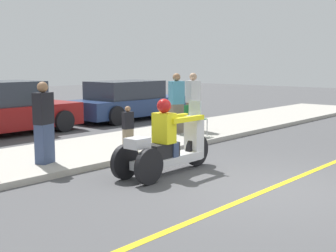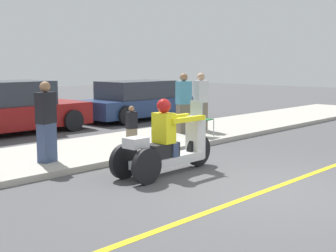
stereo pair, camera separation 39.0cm
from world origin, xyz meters
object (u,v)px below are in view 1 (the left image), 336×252
object	(u,v)px
spectator_by_tree	(176,104)
folding_chair_curbside	(192,117)
spectator_mid_group	(128,129)
parked_car_lot_right	(129,101)
parked_car_lot_far	(1,110)
motorcycle_trike	(168,147)
spectator_far_back	(44,124)
spectator_end_of_line	(193,103)

from	to	relation	value
spectator_by_tree	folding_chair_curbside	size ratio (longest dim) A/B	1.99
spectator_mid_group	parked_car_lot_right	world-z (taller)	parked_car_lot_right
parked_car_lot_far	parked_car_lot_right	bearing A→B (deg)	-2.08
motorcycle_trike	spectator_by_tree	size ratio (longest dim) A/B	1.42
spectator_far_back	parked_car_lot_right	xyz separation A→B (m)	(6.61, 4.47, -0.22)
spectator_by_tree	spectator_far_back	size ratio (longest dim) A/B	1.04
spectator_mid_group	parked_car_lot_right	size ratio (longest dim) A/B	0.21
motorcycle_trike	spectator_far_back	bearing A→B (deg)	122.40
motorcycle_trike	folding_chair_curbside	bearing A→B (deg)	30.91
spectator_mid_group	parked_car_lot_far	size ratio (longest dim) A/B	0.23
spectator_far_back	parked_car_lot_far	distance (m)	4.97
parked_car_lot_far	parked_car_lot_right	world-z (taller)	parked_car_lot_far
spectator_mid_group	parked_car_lot_right	bearing A→B (deg)	45.59
spectator_end_of_line	parked_car_lot_far	bearing A→B (deg)	131.93
spectator_mid_group	folding_chair_curbside	bearing A→B (deg)	3.33
parked_car_lot_far	spectator_end_of_line	bearing A→B (deg)	-48.07
spectator_by_tree	spectator_end_of_line	world-z (taller)	spectator_by_tree
spectator_end_of_line	motorcycle_trike	bearing A→B (deg)	-147.59
spectator_end_of_line	spectator_by_tree	bearing A→B (deg)	-179.95
spectator_end_of_line	parked_car_lot_right	xyz separation A→B (m)	(1.22, 3.88, -0.24)
parked_car_lot_right	spectator_end_of_line	bearing A→B (deg)	-107.44
spectator_mid_group	spectator_by_tree	bearing A→B (deg)	17.35
motorcycle_trike	spectator_far_back	world-z (taller)	spectator_far_back
motorcycle_trike	parked_car_lot_far	world-z (taller)	parked_car_lot_far
spectator_by_tree	spectator_far_back	distance (m)	4.69
spectator_far_back	parked_car_lot_right	bearing A→B (deg)	34.06
spectator_end_of_line	parked_car_lot_far	xyz separation A→B (m)	(-3.64, 4.05, -0.19)
spectator_end_of_line	parked_car_lot_right	bearing A→B (deg)	72.56
spectator_mid_group	spectator_by_tree	world-z (taller)	spectator_by_tree
spectator_end_of_line	parked_car_lot_right	world-z (taller)	spectator_end_of_line
spectator_far_back	folding_chair_curbside	size ratio (longest dim) A/B	1.91
motorcycle_trike	spectator_end_of_line	distance (m)	4.88
spectator_by_tree	parked_car_lot_far	xyz separation A→B (m)	(-2.91, 4.06, -0.19)
spectator_far_back	parked_car_lot_far	size ratio (longest dim) A/B	0.37
spectator_by_tree	spectator_far_back	bearing A→B (deg)	-172.78
parked_car_lot_right	spectator_by_tree	bearing A→B (deg)	-116.74
motorcycle_trike	parked_car_lot_far	size ratio (longest dim) A/B	0.54
spectator_far_back	parked_car_lot_right	size ratio (longest dim) A/B	0.34
spectator_mid_group	parked_car_lot_far	xyz separation A→B (m)	(-0.25, 4.89, 0.12)
motorcycle_trike	spectator_mid_group	bearing A→B (deg)	68.13
spectator_end_of_line	spectator_far_back	size ratio (longest dim) A/B	1.04
spectator_end_of_line	folding_chair_curbside	size ratio (longest dim) A/B	1.99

